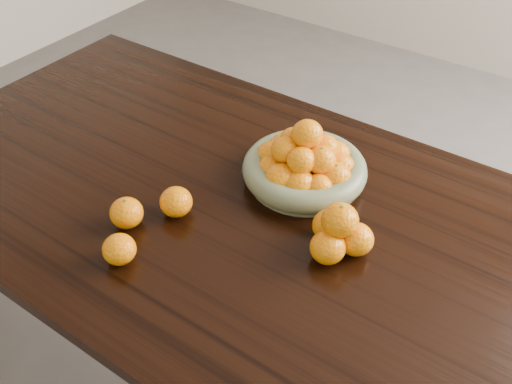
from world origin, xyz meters
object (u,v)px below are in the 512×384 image
Objects in this scene: orange_pyramid at (338,233)px; loose_orange_0 at (127,213)px; fruit_bowl at (305,164)px; dining_table at (253,235)px.

loose_orange_0 is at bearing -154.73° from orange_pyramid.
fruit_bowl reaches higher than loose_orange_0.
fruit_bowl is at bearing 137.74° from orange_pyramid.
loose_orange_0 reaches higher than dining_table.
fruit_bowl reaches higher than dining_table.
loose_orange_0 is at bearing -134.84° from dining_table.
dining_table is at bearing 45.16° from loose_orange_0.
dining_table is 25.31× the size of loose_orange_0.
dining_table is 0.27m from orange_pyramid.
orange_pyramid is (0.23, -0.00, 0.14)m from dining_table.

